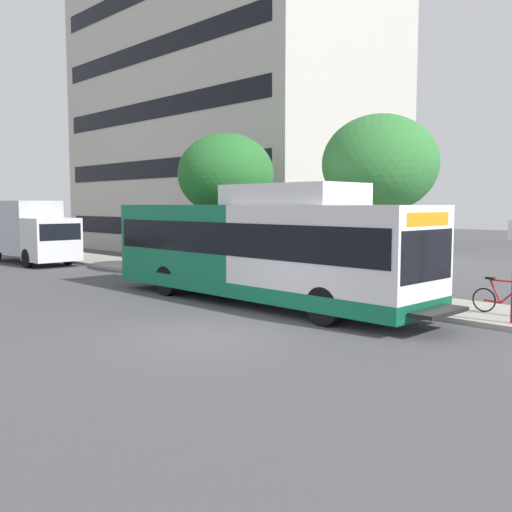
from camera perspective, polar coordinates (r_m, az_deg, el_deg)
The scene contains 8 objects.
ground_plane at distance 20.28m, azimuth -19.25°, elevation -3.86°, with size 120.00×120.00×0.00m, color #4C4C51.
sidewalk_curb at distance 22.54m, azimuth -0.64°, elevation -2.51°, with size 3.00×56.00×0.14m, color #A8A399.
transit_bus at distance 17.77m, azimuth 0.29°, elevation 0.73°, with size 2.58×12.25×3.65m.
bicycle_parked at distance 16.71m, azimuth 23.35°, elevation -3.92°, with size 0.52×1.76×1.02m.
street_tree_near_stop at distance 19.31m, azimuth 12.14°, elevation 8.85°, with size 3.75×3.75×5.82m.
street_tree_mid_block at distance 24.34m, azimuth -3.01°, elevation 8.05°, with size 4.02×4.02×5.89m.
box_truck_background at distance 32.43m, azimuth -21.53°, elevation 2.43°, with size 2.32×7.01×3.25m.
lattice_comm_tower at distance 52.14m, azimuth -16.76°, elevation 10.91°, with size 1.10×1.10×25.86m.
Camera 1 is at (-8.36, -10.22, 3.07)m, focal length 40.48 mm.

